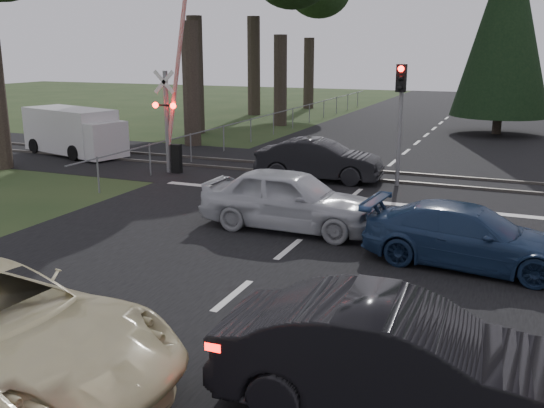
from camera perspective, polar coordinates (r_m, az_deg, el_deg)
The scene contains 15 objects.
ground at distance 11.74m, azimuth -3.73°, elevation -8.63°, with size 120.00×120.00×0.00m, color #263A1A.
road at distance 20.76m, azimuth 8.52°, elevation 1.51°, with size 14.00×100.00×0.01m, color black.
rail_corridor at distance 22.67m, azimuth 9.76°, elevation 2.55°, with size 120.00×8.00×0.01m, color black.
stop_line at distance 19.06m, azimuth 7.19°, elevation 0.42°, with size 13.00×0.35×0.00m, color silver.
rail_near at distance 21.89m, azimuth 9.30°, elevation 2.27°, with size 120.00×0.12×0.10m, color #59544C.
rail_far at distance 23.42m, azimuth 10.21°, elevation 3.02°, with size 120.00×0.12×0.10m, color #59544C.
crossing_signal at distance 23.05m, azimuth -9.40°, elevation 7.93°, with size 1.62×0.38×6.96m.
traffic_signal_center at distance 20.78m, azimuth 11.98°, elevation 9.19°, with size 0.32×0.48×4.10m.
conifer_tree at distance 35.72m, azimuth 21.20°, elevation 15.75°, with size 5.20×5.20×11.00m.
fence_left at distance 34.86m, azimuth 1.08°, elevation 6.86°, with size 0.10×36.00×1.20m, color slate, non-canonical shape.
dark_hatchback at distance 8.04m, azimuth 11.79°, elevation -14.27°, with size 1.63×4.69×1.54m, color black.
silver_car at distance 15.72m, azimuth 1.68°, elevation 0.46°, with size 1.88×4.68×1.59m, color #AFB2B7.
blue_sedan at distance 13.74m, azimuth 18.03°, elevation -2.93°, with size 1.84×4.54×1.32m, color navy.
dark_car_far at distance 21.68m, azimuth 4.46°, elevation 4.14°, with size 1.55×4.45×1.47m, color black.
white_van at distance 28.16m, azimuth -17.97°, elevation 6.47°, with size 5.51×3.21×2.03m.
Camera 1 is at (4.82, -9.67, 4.59)m, focal length 40.00 mm.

